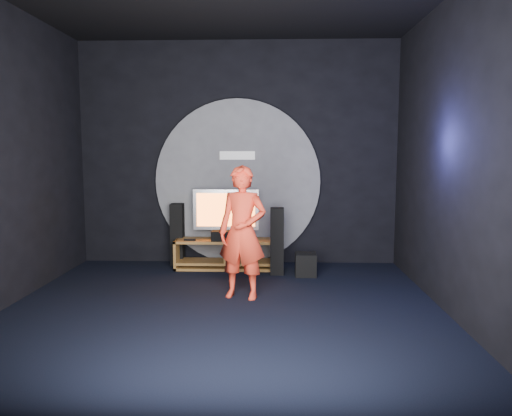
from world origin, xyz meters
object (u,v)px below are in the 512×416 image
(subwoofer, at_px, (306,265))
(player, at_px, (242,232))
(media_console, at_px, (226,256))
(tv, at_px, (226,212))
(tower_speaker_left, at_px, (177,234))
(tower_speaker_right, at_px, (277,241))

(subwoofer, relative_size, player, 0.20)
(media_console, distance_m, player, 1.66)
(player, bearing_deg, media_console, 116.83)
(tv, bearing_deg, tower_speaker_left, 170.52)
(tower_speaker_left, xyz_separation_m, player, (1.13, -1.70, 0.32))
(tv, relative_size, player, 0.62)
(player, bearing_deg, tower_speaker_right, 83.99)
(player, bearing_deg, tower_speaker_left, 137.54)
(player, bearing_deg, tv, 116.53)
(tower_speaker_right, relative_size, subwoofer, 2.98)
(media_console, bearing_deg, tv, 95.59)
(media_console, bearing_deg, tower_speaker_right, -22.68)
(media_console, distance_m, subwoofer, 1.26)
(tower_speaker_left, bearing_deg, tower_speaker_right, -18.46)
(media_console, xyz_separation_m, player, (0.34, -1.51, 0.62))
(tower_speaker_right, bearing_deg, tv, 153.41)
(tv, xyz_separation_m, tower_speaker_right, (0.78, -0.39, -0.38))
(tower_speaker_left, relative_size, player, 0.60)
(tower_speaker_left, height_order, tower_speaker_right, same)
(media_console, distance_m, tower_speaker_right, 0.89)
(subwoofer, bearing_deg, tower_speaker_left, 162.89)
(tower_speaker_right, distance_m, player, 1.30)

